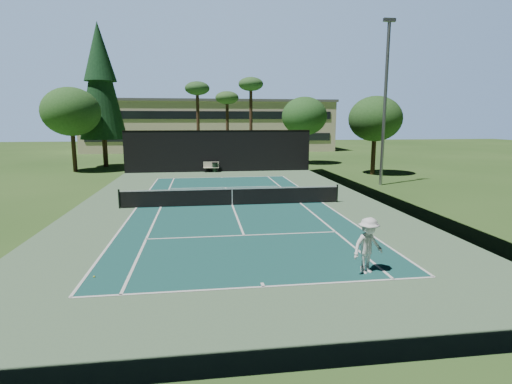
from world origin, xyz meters
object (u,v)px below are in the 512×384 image
Objects in this scene: player at (368,246)px; trash_bin at (215,167)px; park_bench at (211,167)px; tennis_ball_d at (149,191)px; tennis_ball_c at (285,199)px; tennis_ball_a at (94,277)px; tennis_net at (232,196)px; tennis_ball_b at (205,202)px.

player is 1.96× the size of trash_bin.
tennis_ball_d is at bearing -114.07° from park_bench.
tennis_ball_d is at bearing 155.21° from tennis_ball_c.
tennis_ball_c is (-0.07, 12.52, -0.89)m from player.
tennis_ball_a is at bearing -99.53° from park_bench.
player is at bearing -72.56° from tennis_net.
trash_bin is (4.97, 10.32, 0.44)m from tennis_ball_d.
tennis_ball_d is (-0.22, 15.84, -0.00)m from tennis_ball_a.
tennis_ball_a is 0.07× the size of trash_bin.
player is 27.24m from trash_bin.
tennis_net is 7.68m from tennis_ball_d.
tennis_ball_a is 15.84m from tennis_ball_d.
trash_bin is at bearing 105.14° from tennis_ball_c.
tennis_net is 15.74m from trash_bin.
tennis_ball_a is at bearing -126.39° from tennis_ball_c.
tennis_ball_b is (-1.59, 1.03, -0.52)m from tennis_net.
tennis_ball_a is 0.96× the size of tennis_ball_c.
tennis_ball_d is at bearing -115.73° from trash_bin.
park_bench is at bearing 65.93° from tennis_ball_d.
tennis_ball_c is 0.08× the size of trash_bin.
tennis_ball_b is 5.05m from tennis_ball_c.
tennis_net is at bearing -88.38° from trash_bin.
trash_bin reaches higher than tennis_ball_b.
park_bench is (4.39, 26.17, 0.51)m from tennis_ball_a.
player reaches higher than tennis_ball_c.
trash_bin reaches higher than tennis_ball_a.
trash_bin is at bearing 85.56° from tennis_ball_b.
player is at bearing -89.70° from tennis_ball_c.
tennis_ball_c is (8.65, 11.74, 0.00)m from tennis_ball_a.
park_bench is at bearing 106.46° from tennis_ball_c.
player reaches higher than tennis_ball_d.
trash_bin is at bearing 76.91° from player.
tennis_net is at bearing -44.96° from tennis_ball_d.
tennis_net reaches higher than tennis_ball_d.
tennis_ball_b is 5.82m from tennis_ball_d.
player is 12.55m from tennis_ball_c.
player is 27.27× the size of tennis_ball_a.
tennis_ball_d is 0.07× the size of trash_bin.
tennis_net is 189.76× the size of tennis_ball_a.
trash_bin is (0.36, -0.01, -0.07)m from park_bench.
tennis_ball_b is at bearing 147.09° from tennis_net.
park_bench reaches higher than trash_bin.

